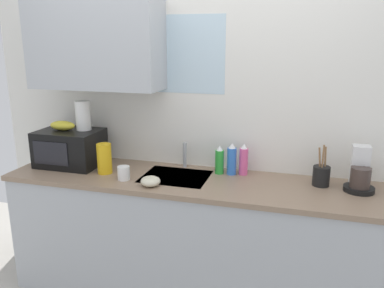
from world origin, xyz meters
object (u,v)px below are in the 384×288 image
(dish_soap_bottle_green, at_px, (219,161))
(dish_soap_bottle_pink, at_px, (244,160))
(small_bowl, at_px, (150,181))
(mug_white, at_px, (124,173))
(paper_towel_roll, at_px, (83,115))
(dish_soap_bottle_blue, at_px, (232,160))
(cereal_canister, at_px, (104,159))
(utensil_crock, at_px, (321,175))
(coffee_maker, at_px, (360,174))
(microwave, at_px, (70,148))
(banana_bunch, at_px, (63,125))

(dish_soap_bottle_green, distance_m, dish_soap_bottle_pink, 0.17)
(dish_soap_bottle_green, bearing_deg, dish_soap_bottle_pink, 8.94)
(dish_soap_bottle_green, xyz_separation_m, small_bowl, (-0.38, -0.37, -0.06))
(mug_white, bearing_deg, small_bowl, -15.26)
(paper_towel_roll, relative_size, dish_soap_bottle_pink, 0.97)
(dish_soap_bottle_blue, bearing_deg, cereal_canister, -165.51)
(utensil_crock, bearing_deg, coffee_maker, -2.85)
(microwave, bearing_deg, coffee_maker, 1.67)
(dish_soap_bottle_green, distance_m, utensil_crock, 0.69)
(microwave, bearing_deg, banana_bunch, 178.20)
(dish_soap_bottle_blue, height_order, dish_soap_bottle_pink, dish_soap_bottle_blue)
(paper_towel_roll, bearing_deg, dish_soap_bottle_blue, 3.93)
(small_bowl, bearing_deg, banana_bunch, 162.67)
(paper_towel_roll, height_order, mug_white, paper_towel_roll)
(paper_towel_roll, bearing_deg, mug_white, -29.11)
(paper_towel_roll, distance_m, cereal_canister, 0.39)
(banana_bunch, relative_size, dish_soap_bottle_blue, 0.88)
(dish_soap_bottle_blue, bearing_deg, dish_soap_bottle_pink, 12.94)
(microwave, xyz_separation_m, utensil_crock, (1.82, 0.07, -0.06))
(paper_towel_roll, relative_size, utensil_crock, 0.78)
(coffee_maker, bearing_deg, dish_soap_bottle_blue, 175.32)
(mug_white, xyz_separation_m, small_bowl, (0.22, -0.06, -0.02))
(dish_soap_bottle_green, bearing_deg, coffee_maker, -3.77)
(cereal_canister, distance_m, utensil_crock, 1.49)
(paper_towel_roll, relative_size, mug_white, 2.32)
(dish_soap_bottle_blue, xyz_separation_m, utensil_crock, (0.61, -0.06, -0.04))
(coffee_maker, distance_m, utensil_crock, 0.23)
(paper_towel_roll, height_order, dish_soap_bottle_blue, paper_towel_roll)
(paper_towel_roll, relative_size, dish_soap_bottle_green, 1.07)
(dish_soap_bottle_green, height_order, dish_soap_bottle_blue, dish_soap_bottle_blue)
(dish_soap_bottle_green, bearing_deg, mug_white, -152.74)
(mug_white, bearing_deg, microwave, 160.48)
(dish_soap_bottle_blue, height_order, utensil_crock, utensil_crock)
(dish_soap_bottle_blue, distance_m, cereal_canister, 0.91)
(microwave, relative_size, coffee_maker, 1.64)
(microwave, height_order, mug_white, microwave)
(coffee_maker, distance_m, mug_white, 1.54)
(dish_soap_bottle_pink, relative_size, utensil_crock, 0.80)
(microwave, bearing_deg, small_bowl, -18.29)
(coffee_maker, bearing_deg, utensil_crock, 177.15)
(dish_soap_bottle_green, relative_size, utensil_crock, 0.73)
(microwave, relative_size, small_bowl, 3.54)
(paper_towel_roll, xyz_separation_m, small_bowl, (0.65, -0.30, -0.35))
(coffee_maker, bearing_deg, mug_white, -170.73)
(dish_soap_bottle_pink, bearing_deg, banana_bunch, -173.84)
(microwave, xyz_separation_m, cereal_canister, (0.34, -0.10, -0.03))
(microwave, distance_m, utensil_crock, 1.83)
(dish_soap_bottle_pink, height_order, mug_white, dish_soap_bottle_pink)
(dish_soap_bottle_green, bearing_deg, utensil_crock, -4.08)
(cereal_canister, relative_size, small_bowl, 1.66)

